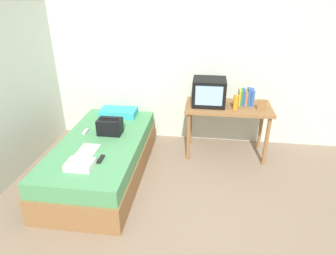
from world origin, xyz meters
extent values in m
plane|color=#84705B|center=(0.00, 0.00, 0.00)|extent=(8.00, 8.00, 0.00)
cube|color=silver|center=(0.00, 2.00, 1.30)|extent=(5.20, 0.10, 2.60)
cube|color=olive|center=(-0.87, 0.76, 0.16)|extent=(1.00, 2.00, 0.32)
cube|color=#4C935B|center=(-0.87, 0.76, 0.41)|extent=(0.97, 1.94, 0.19)
cube|color=olive|center=(0.69, 1.53, 0.72)|extent=(1.16, 0.60, 0.04)
cylinder|color=olive|center=(0.17, 1.29, 0.35)|extent=(0.05, 0.05, 0.70)
cylinder|color=olive|center=(1.21, 1.29, 0.35)|extent=(0.05, 0.05, 0.70)
cylinder|color=olive|center=(0.17, 1.77, 0.35)|extent=(0.05, 0.05, 0.70)
cylinder|color=olive|center=(1.21, 1.77, 0.35)|extent=(0.05, 0.05, 0.70)
cube|color=black|center=(0.42, 1.54, 0.92)|extent=(0.44, 0.38, 0.36)
cube|color=#8CB2E0|center=(0.42, 1.34, 0.93)|extent=(0.35, 0.01, 0.26)
cylinder|color=orange|center=(0.77, 1.40, 0.84)|extent=(0.06, 0.06, 0.20)
cube|color=gold|center=(0.83, 1.60, 0.85)|extent=(0.02, 0.17, 0.21)
cube|color=#337F47|center=(0.86, 1.60, 0.85)|extent=(0.03, 0.14, 0.20)
cube|color=#2D5699|center=(0.89, 1.60, 0.85)|extent=(0.03, 0.16, 0.21)
cube|color=#CC7233|center=(0.93, 1.60, 0.84)|extent=(0.03, 0.14, 0.20)
cube|color=#2D5699|center=(0.96, 1.60, 0.86)|extent=(0.04, 0.13, 0.23)
cube|color=#2D5699|center=(1.01, 1.60, 0.85)|extent=(0.04, 0.17, 0.22)
cube|color=olive|center=(1.11, 1.41, 0.82)|extent=(0.11, 0.02, 0.15)
cube|color=#33A8B7|center=(-0.86, 1.53, 0.56)|extent=(0.52, 0.29, 0.10)
cube|color=black|center=(-0.81, 0.95, 0.61)|extent=(0.30, 0.20, 0.20)
cylinder|color=black|center=(-0.81, 0.95, 0.72)|extent=(0.24, 0.02, 0.02)
cube|color=white|center=(-0.94, 0.50, 0.51)|extent=(0.21, 0.29, 0.01)
cube|color=black|center=(-0.72, 0.32, 0.52)|extent=(0.04, 0.16, 0.02)
cube|color=#B7B7BC|center=(-1.14, 0.94, 0.52)|extent=(0.04, 0.14, 0.02)
cube|color=white|center=(-0.88, 0.14, 0.54)|extent=(0.28, 0.22, 0.07)
camera|label=1|loc=(0.37, -2.29, 2.20)|focal=31.37mm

